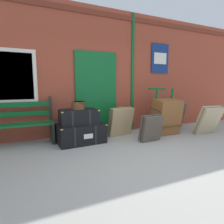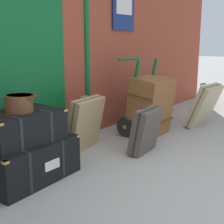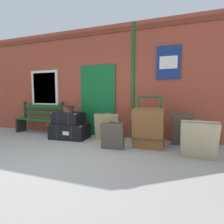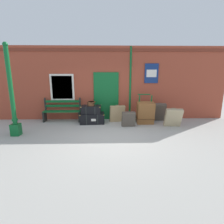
{
  "view_description": "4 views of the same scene",
  "coord_description": "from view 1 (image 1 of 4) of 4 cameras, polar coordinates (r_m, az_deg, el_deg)",
  "views": [
    {
      "loc": [
        -1.77,
        -2.12,
        1.23
      ],
      "look_at": [
        -0.11,
        1.56,
        0.68
      ],
      "focal_mm": 29.86,
      "sensor_mm": 36.0,
      "label": 1
    },
    {
      "loc": [
        -2.67,
        -0.83,
        1.43
      ],
      "look_at": [
        0.45,
        1.6,
        0.55
      ],
      "focal_mm": 50.32,
      "sensor_mm": 36.0,
      "label": 2
    },
    {
      "loc": [
        2.0,
        -2.41,
        1.2
      ],
      "look_at": [
        0.55,
        1.69,
        0.8
      ],
      "focal_mm": 28.29,
      "sensor_mm": 36.0,
      "label": 3
    },
    {
      "loc": [
        -0.12,
        -5.41,
        2.13
      ],
      "look_at": [
        0.08,
        1.64,
        0.51
      ],
      "focal_mm": 28.3,
      "sensor_mm": 36.0,
      "label": 4
    }
  ],
  "objects": [
    {
      "name": "suitcase_beige",
      "position": [
        5.43,
        27.46,
        -2.17
      ],
      "size": [
        0.66,
        0.46,
        0.75
      ],
      "color": "tan",
      "rests_on": "ground"
    },
    {
      "name": "ground_plane",
      "position": [
        3.03,
        14.82,
        -16.49
      ],
      "size": [
        60.0,
        60.0,
        0.0
      ],
      "primitive_type": "plane",
      "color": "#A3A099"
    },
    {
      "name": "porters_trolley",
      "position": [
        5.18,
        14.89,
        -3.15
      ],
      "size": [
        0.71,
        0.6,
        1.2
      ],
      "color": "black",
      "rests_on": "ground"
    },
    {
      "name": "round_hatbox",
      "position": [
        4.09,
        -10.23,
        2.17
      ],
      "size": [
        0.33,
        0.3,
        0.17
      ],
      "color": "brown",
      "rests_on": "steamer_trunk_middle"
    },
    {
      "name": "suitcase_oxblood",
      "position": [
        4.3,
        11.82,
        -4.85
      ],
      "size": [
        0.54,
        0.33,
        0.62
      ],
      "color": "#51473D",
      "rests_on": "ground"
    },
    {
      "name": "suitcase_charcoal",
      "position": [
        5.82,
        18.95,
        -0.87
      ],
      "size": [
        0.48,
        0.42,
        0.8
      ],
      "color": "#51473D",
      "rests_on": "ground"
    },
    {
      "name": "large_brown_trunk",
      "position": [
        5.01,
        16.22,
        -1.32
      ],
      "size": [
        0.7,
        0.55,
        0.93
      ],
      "color": "brown",
      "rests_on": "ground"
    },
    {
      "name": "suitcase_brown",
      "position": [
        4.67,
        2.76,
        -2.97
      ],
      "size": [
        0.68,
        0.39,
        0.74
      ],
      "color": "tan",
      "rests_on": "ground"
    },
    {
      "name": "steamer_trunk_middle",
      "position": [
        4.12,
        -10.19,
        -1.43
      ],
      "size": [
        0.82,
        0.57,
        0.33
      ],
      "color": "black",
      "rests_on": "steamer_trunk_base"
    },
    {
      "name": "platform_bench",
      "position": [
        4.36,
        -27.94,
        -3.52
      ],
      "size": [
        1.6,
        0.43,
        1.01
      ],
      "color": "#0F5B28",
      "rests_on": "ground"
    },
    {
      "name": "steamer_trunk_base",
      "position": [
        4.2,
        -9.55,
        -6.41
      ],
      "size": [
        1.05,
        0.71,
        0.43
      ],
      "color": "black",
      "rests_on": "ground"
    },
    {
      "name": "brick_facade",
      "position": [
        5.05,
        -3.96,
        11.94
      ],
      "size": [
        10.4,
        0.35,
        3.2
      ],
      "color": "#9E422D",
      "rests_on": "ground"
    }
  ]
}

